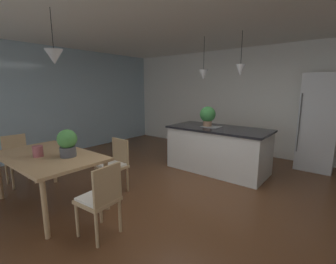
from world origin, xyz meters
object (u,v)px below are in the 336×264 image
kitchen_island (218,149)px  chair_far_right (114,164)px  vase_on_dining_table (38,151)px  chair_window_end (18,158)px  refrigerator (319,122)px  dining_table (48,159)px  potted_plant_on_island (208,115)px  potted_plant_on_table (67,142)px  chair_kitchen_end (100,198)px

kitchen_island → chair_far_right: bearing=-113.6°
kitchen_island → vase_on_dining_table: bearing=-112.9°
chair_window_end → vase_on_dining_table: (1.21, -0.13, 0.36)m
chair_window_end → kitchen_island: (2.47, 2.84, -0.01)m
refrigerator → vase_on_dining_table: refrigerator is taller
kitchen_island → refrigerator: 2.16m
dining_table → potted_plant_on_island: bearing=70.9°
chair_window_end → potted_plant_on_table: (1.53, 0.14, 0.48)m
chair_far_right → refrigerator: (2.42, 3.37, 0.52)m
chair_window_end → dining_table: bearing=-0.1°
potted_plant_on_table → chair_kitchen_end: bearing=-8.5°
refrigerator → chair_kitchen_end: bearing=-110.5°
chair_far_right → refrigerator: bearing=54.3°
kitchen_island → vase_on_dining_table: 3.24m
chair_window_end → kitchen_island: size_ratio=0.43×
potted_plant_on_table → dining_table: bearing=-156.0°
chair_kitchen_end → refrigerator: bearing=69.5°
chair_kitchen_end → potted_plant_on_table: 1.04m
chair_window_end → kitchen_island: kitchen_island is taller
refrigerator → vase_on_dining_table: 5.19m
chair_far_right → refrigerator: 4.18m
dining_table → refrigerator: refrigerator is taller
potted_plant_on_island → chair_kitchen_end: bearing=-85.2°
chair_window_end → potted_plant_on_island: size_ratio=2.07×
chair_far_right → kitchen_island: kitchen_island is taller
vase_on_dining_table → chair_kitchen_end: bearing=6.0°
chair_window_end → potted_plant_on_table: bearing=5.1°
dining_table → kitchen_island: bearing=66.4°
potted_plant_on_table → vase_on_dining_table: (-0.32, -0.26, -0.13)m
chair_window_end → potted_plant_on_table: 1.61m
chair_far_right → refrigerator: size_ratio=0.44×
dining_table → potted_plant_on_island: (0.98, 2.84, 0.45)m
chair_kitchen_end → vase_on_dining_table: size_ratio=5.73×
chair_window_end → vase_on_dining_table: bearing=-6.0°
chair_window_end → vase_on_dining_table: vase_on_dining_table is taller
dining_table → chair_window_end: chair_window_end is taller
refrigerator → potted_plant_on_island: 2.30m
potted_plant_on_island → potted_plant_on_table: size_ratio=1.10×
chair_kitchen_end → kitchen_island: (0.02, 2.84, -0.01)m
chair_kitchen_end → kitchen_island: 2.84m
dining_table → vase_on_dining_table: vase_on_dining_table is taller
chair_kitchen_end → potted_plant_on_island: size_ratio=2.07×
chair_kitchen_end → chair_far_right: size_ratio=1.00×
chair_far_right → potted_plant_on_island: (0.60, 1.97, 0.66)m
potted_plant_on_island → potted_plant_on_table: bearing=-103.9°
potted_plant_on_island → chair_far_right: bearing=-106.9°
kitchen_island → refrigerator: size_ratio=1.01×
kitchen_island → vase_on_dining_table: size_ratio=13.18×
vase_on_dining_table → chair_window_end: bearing=174.0°
kitchen_island → chair_window_end: bearing=-131.0°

